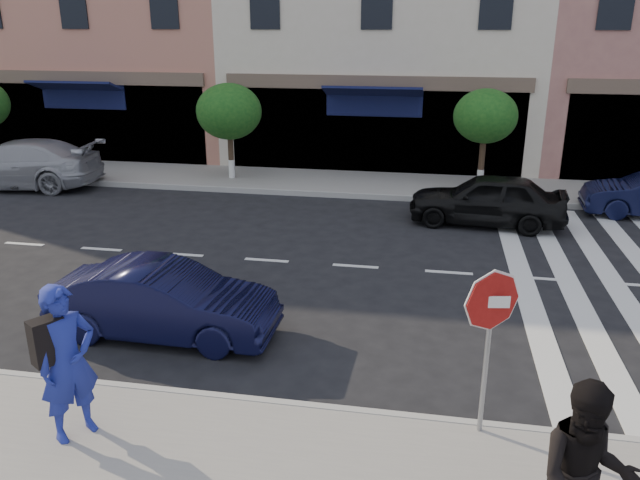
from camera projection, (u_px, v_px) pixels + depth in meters
The scene contains 11 objects.
ground at pixel (324, 358), 9.87m from camera, with size 120.00×120.00×0.00m, color black.
sidewalk_far at pixel (383, 185), 20.05m from camera, with size 60.00×3.00×0.15m, color gray.
building_centre at pixel (388, 9), 23.91m from camera, with size 11.00×9.00×11.00m, color beige.
street_tree_wb at pixel (229, 112), 19.98m from camera, with size 2.10×2.10×3.06m.
street_tree_c at pixel (485, 117), 18.61m from camera, with size 1.90×1.90×3.04m.
stop_sign at pixel (491, 315), 7.34m from camera, with size 0.77×0.17×2.20m.
photographer at pixel (68, 363), 7.51m from camera, with size 0.73×0.48×2.01m, color navy.
walker at pixel (585, 478), 5.67m from camera, with size 0.94×0.73×1.93m, color black.
car_near_mid at pixel (164, 301), 10.41m from camera, with size 1.32×3.79×1.25m, color black.
car_far_left at pixel (18, 164), 19.84m from camera, with size 2.11×5.20×1.51m, color #9E9EA3.
car_far_mid at pixel (487, 199), 16.19m from camera, with size 1.60×3.98×1.36m, color black.
Camera 1 is at (1.50, -8.56, 5.04)m, focal length 35.00 mm.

